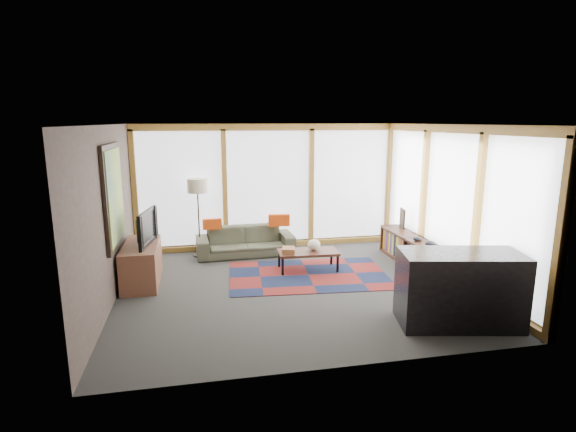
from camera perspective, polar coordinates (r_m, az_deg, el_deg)
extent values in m
plane|color=#2C2D2A|center=(7.42, 0.62, -8.97)|extent=(5.50, 5.50, 0.00)
cube|color=#3E332E|center=(7.03, -21.84, 0.01)|extent=(0.04, 5.00, 2.60)
cube|color=#3E332E|center=(4.72, 7.03, -4.80)|extent=(5.50, 0.04, 2.60)
cube|color=silver|center=(6.93, 0.67, 11.53)|extent=(5.50, 5.00, 0.04)
cube|color=white|center=(9.46, -2.49, 3.74)|extent=(5.30, 0.02, 2.35)
cube|color=white|center=(8.07, 19.88, 1.61)|extent=(0.02, 4.80, 2.35)
cube|color=black|center=(7.27, -21.31, 2.43)|extent=(0.05, 1.35, 1.55)
cube|color=yellow|center=(7.27, -21.08, 2.44)|extent=(0.02, 1.20, 1.40)
cube|color=maroon|center=(7.95, 2.59, -7.49)|extent=(2.86, 1.97, 0.01)
imported|color=#3C3D2B|center=(9.09, -5.44, -3.20)|extent=(1.96, 0.83, 0.57)
cube|color=#BC3E0D|center=(8.96, -9.60, -1.00)|extent=(0.38, 0.15, 0.20)
cube|color=#BC3E0D|center=(9.10, -1.15, -0.53)|extent=(0.44, 0.17, 0.24)
cube|color=brown|center=(8.01, 0.07, -4.35)|extent=(0.28, 0.32, 0.09)
ellipsoid|color=#EDE6CF|center=(8.15, 3.33, -3.68)|extent=(0.26, 0.26, 0.20)
ellipsoid|color=black|center=(8.15, 17.62, -3.32)|extent=(0.19, 0.19, 0.09)
ellipsoid|color=black|center=(8.42, 16.13, -2.78)|extent=(0.19, 0.19, 0.08)
cube|color=black|center=(9.35, 14.32, -0.27)|extent=(0.09, 0.30, 0.39)
cube|color=brown|center=(7.88, -18.07, -5.76)|extent=(0.55, 1.33, 0.66)
imported|color=black|center=(7.72, -18.07, -1.37)|extent=(0.30, 1.00, 0.57)
cube|color=black|center=(6.39, 20.95, -8.63)|extent=(1.67, 1.02, 0.98)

